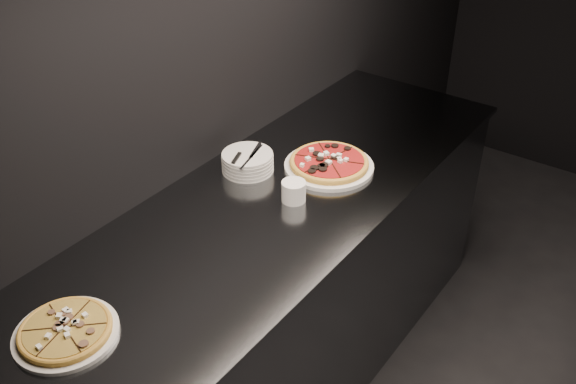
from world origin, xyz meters
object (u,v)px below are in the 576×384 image
Objects in this scene: pizza_mushroom at (66,331)px; ramekin at (294,191)px; plate_stack at (248,162)px; cutlery at (246,155)px; pizza_tomato at (329,163)px; counter at (270,302)px.

ramekin is at bearing 82.39° from pizza_mushroom.
cutlery reaches higher than plate_stack.
pizza_tomato is 0.26m from ramekin.
pizza_mushroom reaches higher than counter.
ramekin is at bearing -13.80° from plate_stack.
ramekin is (0.26, -0.06, 0.00)m from plate_stack.
ramekin is at bearing -31.26° from cutlery.
pizza_tomato is at bearing 38.47° from plate_stack.
cutlery is at bearing 98.08° from pizza_mushroom.
counter is 0.94m from pizza_mushroom.
pizza_tomato is at bearing 83.36° from counter.
counter is at bearing -34.49° from plate_stack.
pizza_tomato reaches higher than pizza_mushroom.
counter is 7.85× the size of pizza_mushroom.
plate_stack is (-0.24, -0.19, 0.01)m from pizza_tomato.
cutlery is 0.26m from ramekin.
pizza_tomato is at bearing 84.92° from pizza_mushroom.
plate_stack is at bearing 97.36° from cutlery.
pizza_tomato is 0.32m from cutlery.
plate_stack is 0.94× the size of cutlery.
ramekin reaches higher than pizza_mushroom.
plate_stack is (-0.20, 0.14, 0.50)m from counter.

